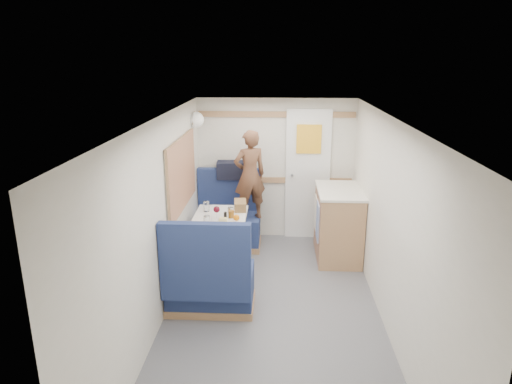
# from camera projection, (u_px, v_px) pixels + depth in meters

# --- Properties ---
(floor) EXTENTS (4.50, 4.50, 0.00)m
(floor) POSITION_uv_depth(u_px,v_px,m) (273.00, 319.00, 4.60)
(floor) COLOR #515156
(floor) RESTS_ON ground
(ceiling) EXTENTS (4.50, 4.50, 0.00)m
(ceiling) POSITION_uv_depth(u_px,v_px,m) (275.00, 120.00, 4.02)
(ceiling) COLOR silver
(ceiling) RESTS_ON wall_back
(wall_back) EXTENTS (2.20, 0.02, 2.00)m
(wall_back) POSITION_uv_depth(u_px,v_px,m) (276.00, 169.00, 6.46)
(wall_back) COLOR silver
(wall_back) RESTS_ON floor
(wall_left) EXTENTS (0.02, 4.50, 2.00)m
(wall_left) POSITION_uv_depth(u_px,v_px,m) (159.00, 224.00, 4.36)
(wall_left) COLOR silver
(wall_left) RESTS_ON floor
(wall_right) EXTENTS (0.02, 4.50, 2.00)m
(wall_right) POSITION_uv_depth(u_px,v_px,m) (391.00, 228.00, 4.26)
(wall_right) COLOR silver
(wall_right) RESTS_ON floor
(oak_trim_low) EXTENTS (2.15, 0.02, 0.08)m
(oak_trim_low) POSITION_uv_depth(u_px,v_px,m) (276.00, 180.00, 6.49)
(oak_trim_low) COLOR #915C41
(oak_trim_low) RESTS_ON wall_back
(oak_trim_high) EXTENTS (2.15, 0.02, 0.08)m
(oak_trim_high) POSITION_uv_depth(u_px,v_px,m) (276.00, 114.00, 6.22)
(oak_trim_high) COLOR #915C41
(oak_trim_high) RESTS_ON wall_back
(side_window) EXTENTS (0.04, 1.30, 0.72)m
(side_window) POSITION_uv_depth(u_px,v_px,m) (181.00, 173.00, 5.25)
(side_window) COLOR #B9C1A3
(side_window) RESTS_ON wall_left
(rear_door) EXTENTS (0.62, 0.12, 1.86)m
(rear_door) POSITION_uv_depth(u_px,v_px,m) (308.00, 172.00, 6.42)
(rear_door) COLOR white
(rear_door) RESTS_ON wall_back
(dinette_table) EXTENTS (0.62, 0.92, 0.72)m
(dinette_table) POSITION_uv_depth(u_px,v_px,m) (220.00, 229.00, 5.42)
(dinette_table) COLOR white
(dinette_table) RESTS_ON floor
(bench_far) EXTENTS (0.90, 0.59, 1.05)m
(bench_far) POSITION_uv_depth(u_px,v_px,m) (228.00, 225.00, 6.33)
(bench_far) COLOR navy
(bench_far) RESTS_ON floor
(bench_near) EXTENTS (0.90, 0.59, 1.05)m
(bench_near) POSITION_uv_depth(u_px,v_px,m) (210.00, 284.00, 4.67)
(bench_near) COLOR navy
(bench_near) RESTS_ON floor
(ledge) EXTENTS (0.90, 0.14, 0.04)m
(ledge) POSITION_uv_depth(u_px,v_px,m) (229.00, 179.00, 6.40)
(ledge) COLOR #915C41
(ledge) RESTS_ON bench_far
(dome_light) EXTENTS (0.20, 0.20, 0.20)m
(dome_light) POSITION_uv_depth(u_px,v_px,m) (196.00, 120.00, 5.92)
(dome_light) COLOR white
(dome_light) RESTS_ON wall_left
(galley_counter) EXTENTS (0.57, 0.92, 0.92)m
(galley_counter) POSITION_uv_depth(u_px,v_px,m) (338.00, 223.00, 5.91)
(galley_counter) COLOR #915C41
(galley_counter) RESTS_ON floor
(person) EXTENTS (0.51, 0.44, 1.19)m
(person) POSITION_uv_depth(u_px,v_px,m) (250.00, 175.00, 5.97)
(person) COLOR brown
(person) RESTS_ON bench_far
(duffel_bag) EXTENTS (0.50, 0.26, 0.24)m
(duffel_bag) POSITION_uv_depth(u_px,v_px,m) (235.00, 170.00, 6.36)
(duffel_bag) COLOR black
(duffel_bag) RESTS_ON ledge
(tray) EXTENTS (0.30, 0.37, 0.02)m
(tray) POSITION_uv_depth(u_px,v_px,m) (223.00, 219.00, 5.31)
(tray) COLOR silver
(tray) RESTS_ON dinette_table
(orange_fruit) EXTENTS (0.07, 0.07, 0.07)m
(orange_fruit) POSITION_uv_depth(u_px,v_px,m) (236.00, 218.00, 5.20)
(orange_fruit) COLOR orange
(orange_fruit) RESTS_ON tray
(cheese_block) EXTENTS (0.10, 0.07, 0.03)m
(cheese_block) POSITION_uv_depth(u_px,v_px,m) (223.00, 219.00, 5.21)
(cheese_block) COLOR #F2E98C
(cheese_block) RESTS_ON tray
(wine_glass) EXTENTS (0.08, 0.08, 0.17)m
(wine_glass) POSITION_uv_depth(u_px,v_px,m) (217.00, 210.00, 5.25)
(wine_glass) COLOR white
(wine_glass) RESTS_ON dinette_table
(tumbler_left) EXTENTS (0.07, 0.07, 0.12)m
(tumbler_left) POSITION_uv_depth(u_px,v_px,m) (207.00, 221.00, 5.08)
(tumbler_left) COLOR silver
(tumbler_left) RESTS_ON dinette_table
(tumbler_mid) EXTENTS (0.07, 0.07, 0.12)m
(tumbler_mid) POSITION_uv_depth(u_px,v_px,m) (206.00, 207.00, 5.57)
(tumbler_mid) COLOR white
(tumbler_mid) RESTS_ON dinette_table
(tumbler_right) EXTENTS (0.07, 0.07, 0.12)m
(tumbler_right) POSITION_uv_depth(u_px,v_px,m) (231.00, 212.00, 5.38)
(tumbler_right) COLOR white
(tumbler_right) RESTS_ON dinette_table
(beer_glass) EXTENTS (0.07, 0.07, 0.11)m
(beer_glass) POSITION_uv_depth(u_px,v_px,m) (231.00, 215.00, 5.30)
(beer_glass) COLOR brown
(beer_glass) RESTS_ON dinette_table
(pepper_grinder) EXTENTS (0.03, 0.03, 0.09)m
(pepper_grinder) POSITION_uv_depth(u_px,v_px,m) (225.00, 216.00, 5.28)
(pepper_grinder) COLOR black
(pepper_grinder) RESTS_ON dinette_table
(bread_loaf) EXTENTS (0.17, 0.28, 0.11)m
(bread_loaf) POSITION_uv_depth(u_px,v_px,m) (240.00, 205.00, 5.63)
(bread_loaf) COLOR olive
(bread_loaf) RESTS_ON dinette_table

